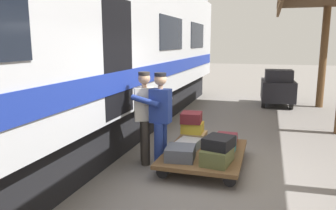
{
  "coord_description": "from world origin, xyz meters",
  "views": [
    {
      "loc": [
        -0.5,
        5.18,
        2.22
      ],
      "look_at": [
        1.14,
        -0.18,
        1.15
      ],
      "focal_mm": 35.2,
      "sensor_mm": 36.0,
      "label": 1
    }
  ],
  "objects_px": {
    "luggage_cart": "(204,153)",
    "suitcase_black_hardshell": "(219,142)",
    "porter_in_overalls": "(159,116)",
    "suitcase_slate_roller": "(180,153)",
    "train_car": "(44,51)",
    "suitcase_olive_duffel": "(217,156)",
    "suitcase_burgundy_valise": "(225,140)",
    "porter_by_door": "(146,115)",
    "baggage_tug": "(278,88)",
    "suitcase_teal_softside": "(222,146)",
    "suitcase_yellow_case": "(192,127)",
    "suitcase_maroon_trunk": "(191,117)",
    "suitcase_tan_vintage": "(194,137)",
    "suitcase_gray_aluminum": "(188,145)"
  },
  "relations": [
    {
      "from": "luggage_cart",
      "to": "suitcase_black_hardshell",
      "type": "distance_m",
      "value": 0.71
    },
    {
      "from": "porter_in_overalls",
      "to": "suitcase_slate_roller",
      "type": "bearing_deg",
      "value": 149.32
    },
    {
      "from": "train_car",
      "to": "suitcase_slate_roller",
      "type": "height_order",
      "value": "train_car"
    },
    {
      "from": "suitcase_slate_roller",
      "to": "luggage_cart",
      "type": "bearing_deg",
      "value": -120.42
    },
    {
      "from": "suitcase_olive_duffel",
      "to": "suitcase_black_hardshell",
      "type": "distance_m",
      "value": 0.22
    },
    {
      "from": "train_car",
      "to": "suitcase_burgundy_valise",
      "type": "xyz_separation_m",
      "value": [
        -3.24,
        -1.01,
        -1.7
      ]
    },
    {
      "from": "porter_by_door",
      "to": "train_car",
      "type": "bearing_deg",
      "value": 9.1
    },
    {
      "from": "baggage_tug",
      "to": "porter_in_overalls",
      "type": "bearing_deg",
      "value": 72.28
    },
    {
      "from": "suitcase_slate_roller",
      "to": "suitcase_black_hardshell",
      "type": "relative_size",
      "value": 1.04
    },
    {
      "from": "suitcase_burgundy_valise",
      "to": "suitcase_slate_roller",
      "type": "xyz_separation_m",
      "value": [
        0.62,
        1.06,
        0.02
      ]
    },
    {
      "from": "suitcase_teal_softside",
      "to": "suitcase_olive_duffel",
      "type": "relative_size",
      "value": 0.93
    },
    {
      "from": "suitcase_yellow_case",
      "to": "suitcase_maroon_trunk",
      "type": "height_order",
      "value": "suitcase_maroon_trunk"
    },
    {
      "from": "train_car",
      "to": "suitcase_olive_duffel",
      "type": "distance_m",
      "value": 3.64
    },
    {
      "from": "suitcase_teal_softside",
      "to": "suitcase_burgundy_valise",
      "type": "bearing_deg",
      "value": -90.0
    },
    {
      "from": "suitcase_tan_vintage",
      "to": "porter_by_door",
      "type": "bearing_deg",
      "value": 43.29
    },
    {
      "from": "suitcase_olive_duffel",
      "to": "suitcase_maroon_trunk",
      "type": "height_order",
      "value": "suitcase_maroon_trunk"
    },
    {
      "from": "suitcase_olive_duffel",
      "to": "suitcase_maroon_trunk",
      "type": "distance_m",
      "value": 1.27
    },
    {
      "from": "luggage_cart",
      "to": "suitcase_olive_duffel",
      "type": "distance_m",
      "value": 0.64
    },
    {
      "from": "suitcase_black_hardshell",
      "to": "baggage_tug",
      "type": "xyz_separation_m",
      "value": [
        -1.05,
        -6.97,
        0.01
      ]
    },
    {
      "from": "luggage_cart",
      "to": "porter_by_door",
      "type": "relative_size",
      "value": 1.13
    },
    {
      "from": "suitcase_tan_vintage",
      "to": "suitcase_olive_duffel",
      "type": "distance_m",
      "value": 1.23
    },
    {
      "from": "suitcase_slate_roller",
      "to": "suitcase_yellow_case",
      "type": "bearing_deg",
      "value": -88.47
    },
    {
      "from": "train_car",
      "to": "suitcase_maroon_trunk",
      "type": "height_order",
      "value": "train_car"
    },
    {
      "from": "suitcase_gray_aluminum",
      "to": "suitcase_maroon_trunk",
      "type": "relative_size",
      "value": 1.31
    },
    {
      "from": "baggage_tug",
      "to": "luggage_cart",
      "type": "bearing_deg",
      "value": 77.98
    },
    {
      "from": "train_car",
      "to": "porter_by_door",
      "type": "height_order",
      "value": "train_car"
    },
    {
      "from": "suitcase_teal_softside",
      "to": "suitcase_slate_roller",
      "type": "xyz_separation_m",
      "value": [
        0.62,
        0.53,
        -0.02
      ]
    },
    {
      "from": "suitcase_tan_vintage",
      "to": "porter_by_door",
      "type": "relative_size",
      "value": 0.27
    },
    {
      "from": "train_car",
      "to": "suitcase_burgundy_valise",
      "type": "height_order",
      "value": "train_car"
    },
    {
      "from": "train_car",
      "to": "suitcase_slate_roller",
      "type": "relative_size",
      "value": 36.72
    },
    {
      "from": "luggage_cart",
      "to": "baggage_tug",
      "type": "xyz_separation_m",
      "value": [
        -1.38,
        -6.47,
        0.39
      ]
    },
    {
      "from": "suitcase_gray_aluminum",
      "to": "suitcase_olive_duffel",
      "type": "bearing_deg",
      "value": 139.58
    },
    {
      "from": "suitcase_burgundy_valise",
      "to": "porter_by_door",
      "type": "height_order",
      "value": "porter_by_door"
    },
    {
      "from": "train_car",
      "to": "suitcase_gray_aluminum",
      "type": "distance_m",
      "value": 3.15
    },
    {
      "from": "suitcase_burgundy_valise",
      "to": "suitcase_maroon_trunk",
      "type": "bearing_deg",
      "value": 3.87
    },
    {
      "from": "train_car",
      "to": "suitcase_olive_duffel",
      "type": "relative_size",
      "value": 30.11
    },
    {
      "from": "train_car",
      "to": "suitcase_gray_aluminum",
      "type": "xyz_separation_m",
      "value": [
        -2.61,
        -0.48,
        -1.7
      ]
    },
    {
      "from": "suitcase_olive_duffel",
      "to": "suitcase_yellow_case",
      "type": "bearing_deg",
      "value": -57.67
    },
    {
      "from": "porter_in_overalls",
      "to": "suitcase_olive_duffel",
      "type": "bearing_deg",
      "value": 165.85
    },
    {
      "from": "suitcase_slate_roller",
      "to": "suitcase_olive_duffel",
      "type": "bearing_deg",
      "value": 180.0
    },
    {
      "from": "suitcase_olive_duffel",
      "to": "suitcase_black_hardshell",
      "type": "height_order",
      "value": "suitcase_black_hardshell"
    },
    {
      "from": "luggage_cart",
      "to": "porter_by_door",
      "type": "distance_m",
      "value": 1.28
    },
    {
      "from": "suitcase_burgundy_valise",
      "to": "suitcase_yellow_case",
      "type": "bearing_deg",
      "value": 2.92
    },
    {
      "from": "luggage_cart",
      "to": "suitcase_yellow_case",
      "type": "xyz_separation_m",
      "value": [
        0.34,
        -0.5,
        0.34
      ]
    },
    {
      "from": "suitcase_olive_duffel",
      "to": "suitcase_maroon_trunk",
      "type": "xyz_separation_m",
      "value": [
        0.67,
        -1.01,
        0.37
      ]
    },
    {
      "from": "suitcase_yellow_case",
      "to": "suitcase_maroon_trunk",
      "type": "xyz_separation_m",
      "value": [
        0.02,
        0.01,
        0.2
      ]
    },
    {
      "from": "porter_in_overalls",
      "to": "porter_by_door",
      "type": "distance_m",
      "value": 0.3
    },
    {
      "from": "luggage_cart",
      "to": "suitcase_yellow_case",
      "type": "relative_size",
      "value": 4.74
    },
    {
      "from": "suitcase_burgundy_valise",
      "to": "baggage_tug",
      "type": "xyz_separation_m",
      "value": [
        -1.07,
        -5.94,
        0.27
      ]
    },
    {
      "from": "suitcase_burgundy_valise",
      "to": "suitcase_yellow_case",
      "type": "relative_size",
      "value": 1.5
    }
  ]
}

